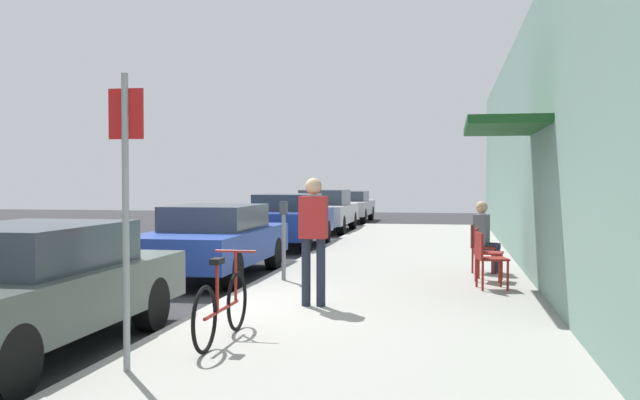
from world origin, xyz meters
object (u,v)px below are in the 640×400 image
object	(u,v)px
parked_car_2	(287,219)
parked_car_1	(214,240)
pedestrian_standing	(313,231)
cafe_chair_2	(481,245)
parked_car_4	(349,206)
cafe_chair_1	(484,250)
bicycle_0	(222,307)
parking_meter	(284,234)
seated_patron_2	(485,234)
parked_car_3	(325,210)
street_sign	(126,198)
parked_car_0	(23,287)
cafe_chair_0	(487,256)

from	to	relation	value
parked_car_2	parked_car_1	bearing A→B (deg)	-90.00
pedestrian_standing	cafe_chair_2	bearing A→B (deg)	59.17
parked_car_1	pedestrian_standing	size ratio (longest dim) A/B	2.59
parked_car_4	cafe_chair_1	xyz separation A→B (m)	(4.84, -17.95, -0.07)
bicycle_0	parking_meter	bearing A→B (deg)	95.26
bicycle_0	pedestrian_standing	bearing A→B (deg)	75.96
cafe_chair_1	parked_car_4	bearing A→B (deg)	105.08
parked_car_1	seated_patron_2	xyz separation A→B (m)	(4.90, 0.67, 0.12)
parking_meter	cafe_chair_2	bearing A→B (deg)	26.32
parked_car_4	bicycle_0	distance (m)	23.06
parked_car_1	seated_patron_2	distance (m)	4.94
cafe_chair_1	cafe_chair_2	bearing A→B (deg)	89.87
parked_car_3	parking_meter	world-z (taller)	parked_car_3
parking_meter	street_sign	xyz separation A→B (m)	(-0.05, -5.69, 0.75)
seated_patron_2	cafe_chair_2	bearing A→B (deg)	163.13
parked_car_4	parking_meter	xyz separation A→B (m)	(1.55, -18.51, 0.19)
street_sign	cafe_chair_1	world-z (taller)	street_sign
parked_car_3	seated_patron_2	bearing A→B (deg)	-65.98
parked_car_1	street_sign	size ratio (longest dim) A/B	1.69
parked_car_1	parked_car_2	world-z (taller)	parked_car_2
parked_car_2	cafe_chair_2	xyz separation A→B (m)	(4.84, -5.26, -0.12)
parking_meter	street_sign	distance (m)	5.74
pedestrian_standing	cafe_chair_1	bearing A→B (deg)	50.69
parked_car_0	parked_car_3	distance (m)	17.53
bicycle_0	cafe_chair_0	world-z (taller)	bicycle_0
parked_car_1	cafe_chair_1	distance (m)	4.85
parked_car_2	cafe_chair_0	bearing A→B (deg)	-56.27
parked_car_3	cafe_chair_0	bearing A→B (deg)	-69.52
parked_car_2	street_sign	bearing A→B (deg)	-83.20
parked_car_2	parked_car_3	size ratio (longest dim) A/B	1.00
seated_patron_2	parked_car_0	bearing A→B (deg)	-126.83
seated_patron_2	pedestrian_standing	size ratio (longest dim) A/B	0.76
parked_car_0	parked_car_1	distance (m)	5.88
parked_car_0	cafe_chair_1	bearing A→B (deg)	48.63
bicycle_0	cafe_chair_0	size ratio (longest dim) A/B	1.97
parked_car_2	street_sign	xyz separation A→B (m)	(1.50, -12.58, 0.90)
cafe_chair_1	street_sign	bearing A→B (deg)	-118.09
parked_car_1	parked_car_3	world-z (taller)	parked_car_3
parked_car_0	parked_car_3	xyz separation A→B (m)	(-0.00, 17.53, 0.05)
parking_meter	pedestrian_standing	world-z (taller)	pedestrian_standing
parked_car_0	seated_patron_2	bearing A→B (deg)	53.17
cafe_chair_0	parking_meter	bearing A→B (deg)	173.83
street_sign	parked_car_0	bearing A→B (deg)	153.11
parked_car_3	cafe_chair_1	size ratio (longest dim) A/B	5.06
seated_patron_2	pedestrian_standing	bearing A→B (deg)	-121.56
parked_car_2	parking_meter	xyz separation A→B (m)	(1.55, -6.89, 0.14)
parked_car_3	cafe_chair_0	world-z (taller)	parked_car_3
street_sign	cafe_chair_1	size ratio (longest dim) A/B	2.99
bicycle_0	street_sign	bearing A→B (deg)	-110.47
parked_car_4	parking_meter	size ratio (longest dim) A/B	3.33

